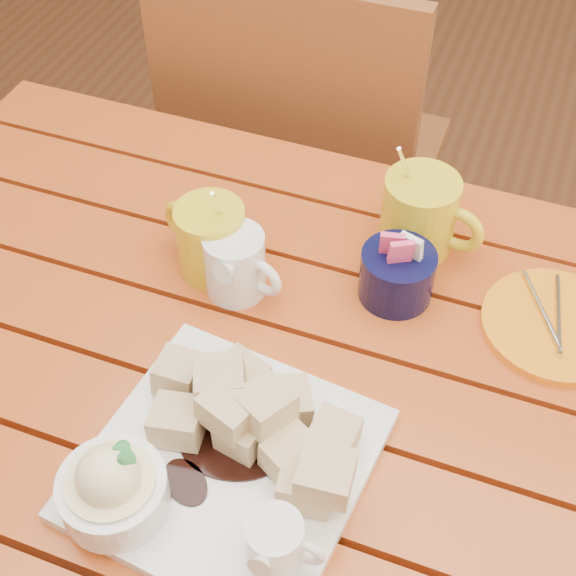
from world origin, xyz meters
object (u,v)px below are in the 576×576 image
at_px(dessert_plate, 209,460).
at_px(chair_far, 303,164).
at_px(coffee_mug_right, 421,214).
at_px(coffee_mug_left, 210,238).
at_px(table, 280,421).
at_px(orange_saucer, 557,326).

bearing_deg(dessert_plate, chair_far, 102.80).
height_order(dessert_plate, coffee_mug_right, coffee_mug_right).
height_order(coffee_mug_left, chair_far, chair_far).
height_order(table, orange_saucer, orange_saucer).
distance_m(table, dessert_plate, 0.21).
bearing_deg(table, dessert_plate, -95.84).
bearing_deg(coffee_mug_right, orange_saucer, -11.51).
bearing_deg(coffee_mug_right, chair_far, 139.38).
bearing_deg(coffee_mug_right, coffee_mug_left, -140.07).
xyz_separation_m(table, dessert_plate, (-0.02, -0.15, 0.14)).
bearing_deg(coffee_mug_left, coffee_mug_right, 48.04).
xyz_separation_m(dessert_plate, chair_far, (-0.17, 0.77, -0.25)).
bearing_deg(chair_far, table, 106.59).
bearing_deg(orange_saucer, dessert_plate, -133.12).
xyz_separation_m(table, orange_saucer, (0.29, 0.17, 0.11)).
relative_size(table, coffee_mug_left, 8.35).
bearing_deg(dessert_plate, orange_saucer, 46.88).
xyz_separation_m(table, coffee_mug_left, (-0.14, 0.12, 0.16)).
distance_m(dessert_plate, chair_far, 0.83).
xyz_separation_m(table, coffee_mug_right, (0.10, 0.25, 0.16)).
distance_m(coffee_mug_right, chair_far, 0.54).
bearing_deg(orange_saucer, chair_far, 136.99).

